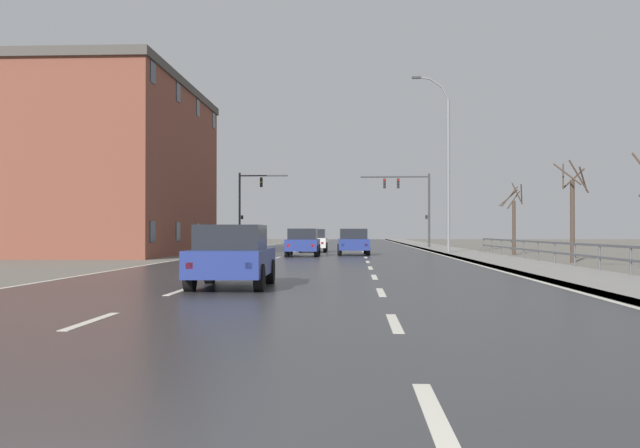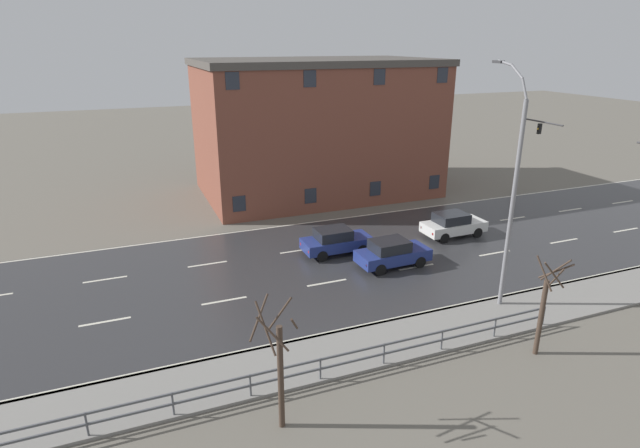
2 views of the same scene
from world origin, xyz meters
name	(u,v)px [view 2 (image 2 of 2)]	position (x,y,z in m)	size (l,w,h in m)	color
ground_plane	(505,235)	(0.00, 48.00, -0.06)	(160.00, 160.00, 0.12)	#666056
road_asphalt_strip	(637,213)	(0.00, 60.00, 0.01)	(14.00, 120.00, 0.03)	#303033
guardrail	(130,410)	(9.85, 24.46, 0.71)	(0.07, 34.40, 1.00)	#515459
street_lamp_midground	(512,195)	(7.47, 41.15, 5.49)	(2.36, 0.24, 11.18)	slate
traffic_signal_left	(526,145)	(-7.23, 55.57, 4.07)	(4.15, 0.36, 6.34)	#38383A
car_mid_centre	(392,253)	(1.66, 38.60, 0.80)	(1.96, 4.16, 1.57)	navy
car_distant	(336,241)	(-1.17, 36.40, 0.80)	(1.86, 4.11, 1.57)	navy
car_far_left	(453,224)	(-1.05, 44.56, 0.80)	(1.89, 4.13, 1.57)	silver
brick_building	(316,127)	(-14.25, 40.20, 5.34)	(11.51, 18.47, 10.66)	brown
bare_tree_mid	(279,368)	(11.55, 29.00, 2.26)	(1.59, 1.65, 4.59)	#423328
bare_tree_far	(543,308)	(11.36, 39.88, 2.05)	(1.39, 1.45, 4.32)	#423328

